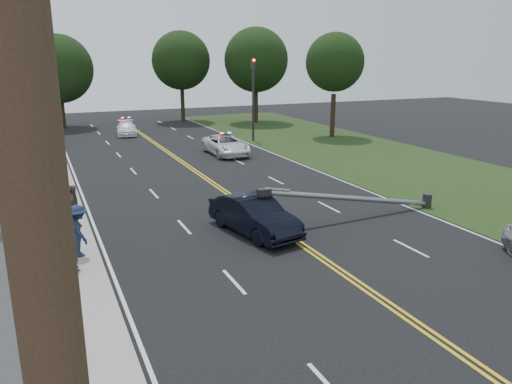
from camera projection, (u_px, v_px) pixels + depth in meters
name	position (u px, v px, depth m)	size (l,w,h in m)	color
ground	(403.00, 315.00, 14.48)	(120.00, 120.00, 0.00)	black
sidewalk	(71.00, 241.00, 20.02)	(1.80, 70.00, 0.12)	gray
grass_verge	(475.00, 187.00, 28.56)	(12.00, 80.00, 0.01)	black
centerline_yellow	(261.00, 216.00, 23.30)	(0.36, 80.00, 0.00)	gold
traffic_signal	(253.00, 92.00, 43.07)	(0.28, 0.41, 7.05)	#2D2D30
fallen_streetlight	(362.00, 198.00, 22.92)	(9.36, 0.44, 1.91)	#2D2D30
utility_pole_mid	(34.00, 111.00, 20.14)	(1.60, 0.28, 10.00)	#382619
utility_pole_far	(31.00, 84.00, 39.56)	(1.60, 0.28, 10.00)	#382619
tree_6	(58.00, 69.00, 50.43)	(6.90, 6.90, 9.45)	black
tree_7	(181.00, 61.00, 55.42)	(6.46, 6.46, 9.99)	black
tree_8	(256.00, 60.00, 54.54)	(7.00, 7.00, 10.33)	black
tree_9	(335.00, 62.00, 44.59)	(5.24, 5.24, 9.33)	black
crashed_sedan	(254.00, 215.00, 20.92)	(1.68, 4.81, 1.59)	black
emergency_a	(226.00, 145.00, 37.77)	(2.42, 5.25, 1.46)	silver
emergency_b	(127.00, 128.00, 47.15)	(1.76, 4.32, 1.25)	white
bystander_a	(74.00, 247.00, 17.05)	(0.60, 0.39, 1.63)	#2A2B32
bystander_b	(63.00, 251.00, 16.31)	(0.93, 0.73, 1.92)	#B1B1B6
bystander_c	(79.00, 231.00, 18.21)	(1.25, 0.72, 1.94)	#1A2543
bystander_d	(74.00, 207.00, 21.15)	(1.11, 0.46, 1.89)	#544643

